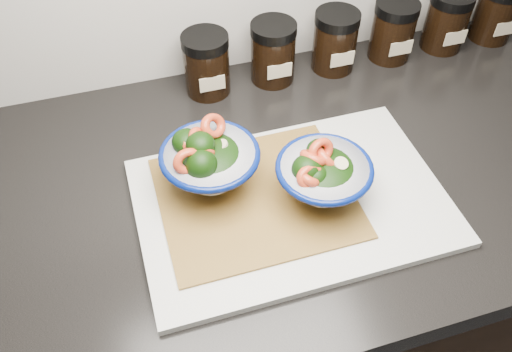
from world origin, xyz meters
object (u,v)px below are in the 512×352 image
object	(u,v)px
spice_jar_a	(207,64)
spice_jar_d	(393,30)
spice_jar_e	(447,21)
spice_jar_f	(496,12)
cutting_board	(291,202)
spice_jar_c	(335,41)
spice_jar_b	(273,52)
bowl_left	(209,162)
bowl_right	(322,175)

from	to	relation	value
spice_jar_a	spice_jar_d	xyz separation A→B (m)	(0.36, 0.00, 0.00)
spice_jar_e	spice_jar_f	distance (m)	0.11
cutting_board	spice_jar_c	bearing A→B (deg)	57.78
cutting_board	spice_jar_e	distance (m)	0.52
spice_jar_b	spice_jar_e	xyz separation A→B (m)	(0.35, 0.00, 0.00)
cutting_board	spice_jar_b	size ratio (longest dim) A/B	3.98
spice_jar_e	spice_jar_c	bearing A→B (deg)	180.00
spice_jar_f	spice_jar_c	bearing A→B (deg)	180.00
bowl_left	spice_jar_a	size ratio (longest dim) A/B	1.29
spice_jar_a	spice_jar_d	distance (m)	0.36
spice_jar_d	spice_jar_f	size ratio (longest dim) A/B	1.00
bowl_right	spice_jar_d	xyz separation A→B (m)	(0.27, 0.31, -0.00)
spice_jar_d	spice_jar_e	distance (m)	0.11
spice_jar_c	spice_jar_d	xyz separation A→B (m)	(0.12, 0.00, 0.00)
spice_jar_c	spice_jar_f	distance (m)	0.34
spice_jar_e	cutting_board	bearing A→B (deg)	-144.54
bowl_right	spice_jar_c	distance (m)	0.34
spice_jar_b	spice_jar_f	distance (m)	0.46
cutting_board	bowl_left	bearing A→B (deg)	150.06
bowl_right	spice_jar_c	xyz separation A→B (m)	(0.15, 0.31, -0.00)
spice_jar_e	bowl_left	bearing A→B (deg)	-155.75
cutting_board	spice_jar_a	bearing A→B (deg)	100.14
cutting_board	spice_jar_b	xyz separation A→B (m)	(0.07, 0.30, 0.05)
spice_jar_d	spice_jar_e	size ratio (longest dim) A/B	1.00
cutting_board	spice_jar_a	size ratio (longest dim) A/B	3.98
spice_jar_b	spice_jar_d	size ratio (longest dim) A/B	1.00
spice_jar_b	spice_jar_c	distance (m)	0.12
cutting_board	spice_jar_f	xyz separation A→B (m)	(0.53, 0.30, 0.05)
spice_jar_e	spice_jar_a	bearing A→B (deg)	180.00
cutting_board	spice_jar_d	size ratio (longest dim) A/B	3.98
spice_jar_a	spice_jar_c	size ratio (longest dim) A/B	1.00
bowl_left	spice_jar_f	bearing A→B (deg)	20.43
spice_jar_d	spice_jar_e	bearing A→B (deg)	0.00
bowl_left	spice_jar_e	world-z (taller)	bowl_left
spice_jar_f	spice_jar_e	bearing A→B (deg)	180.00
spice_jar_c	spice_jar_a	bearing A→B (deg)	180.00
spice_jar_c	spice_jar_d	bearing A→B (deg)	0.00
spice_jar_a	spice_jar_c	xyz separation A→B (m)	(0.24, 0.00, 0.00)
bowl_left	spice_jar_a	distance (m)	0.24
spice_jar_a	spice_jar_e	xyz separation A→B (m)	(0.47, 0.00, 0.00)
spice_jar_a	spice_jar_f	world-z (taller)	same
spice_jar_c	bowl_right	bearing A→B (deg)	-115.72
cutting_board	spice_jar_d	distance (m)	0.43
spice_jar_d	spice_jar_f	xyz separation A→B (m)	(0.22, 0.00, 0.00)
bowl_left	spice_jar_f	size ratio (longest dim) A/B	1.29
spice_jar_f	bowl_left	bearing A→B (deg)	-159.57
spice_jar_f	spice_jar_a	bearing A→B (deg)	180.00
cutting_board	bowl_right	xyz separation A→B (m)	(0.04, -0.01, 0.05)
cutting_board	spice_jar_b	distance (m)	0.31
cutting_board	spice_jar_d	world-z (taller)	spice_jar_d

